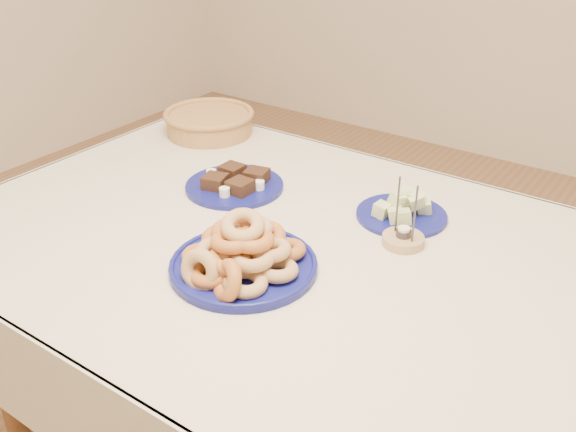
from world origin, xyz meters
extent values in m
cylinder|color=brown|center=(-0.70, 0.40, 0.36)|extent=(0.06, 0.06, 0.72)
cube|color=beige|center=(0.00, 0.00, 0.74)|extent=(1.70, 1.10, 0.02)
cube|color=beige|center=(0.00, 0.55, 0.61)|extent=(1.70, 0.01, 0.28)
cube|color=beige|center=(-0.85, 0.00, 0.61)|extent=(0.01, 1.10, 0.28)
cylinder|color=navy|center=(-0.04, -0.15, 0.76)|extent=(0.34, 0.34, 0.02)
torus|color=navy|center=(-0.04, -0.15, 0.77)|extent=(0.35, 0.35, 0.01)
torus|color=#A87846|center=(0.04, -0.15, 0.78)|extent=(0.10, 0.11, 0.04)
torus|color=#985022|center=(0.01, -0.08, 0.78)|extent=(0.12, 0.12, 0.04)
torus|color=#985022|center=(-0.07, -0.07, 0.78)|extent=(0.12, 0.12, 0.04)
torus|color=#A87846|center=(-0.13, -0.12, 0.78)|extent=(0.10, 0.10, 0.04)
torus|color=#985022|center=(-0.12, -0.19, 0.78)|extent=(0.13, 0.13, 0.04)
torus|color=#985022|center=(-0.06, -0.23, 0.78)|extent=(0.13, 0.13, 0.04)
torus|color=#A87846|center=(0.02, -0.22, 0.78)|extent=(0.11, 0.10, 0.04)
torus|color=#A87846|center=(0.01, -0.13, 0.81)|extent=(0.13, 0.12, 0.04)
torus|color=#985022|center=(-0.03, -0.09, 0.81)|extent=(0.10, 0.10, 0.06)
torus|color=#A87846|center=(-0.08, -0.10, 0.81)|extent=(0.13, 0.13, 0.05)
torus|color=#985022|center=(-0.10, -0.15, 0.81)|extent=(0.11, 0.11, 0.04)
torus|color=#A87846|center=(-0.08, -0.19, 0.81)|extent=(0.13, 0.13, 0.04)
torus|color=#985022|center=(-0.03, -0.21, 0.81)|extent=(0.12, 0.12, 0.04)
torus|color=#A87846|center=(0.00, -0.18, 0.81)|extent=(0.11, 0.11, 0.04)
torus|color=#985022|center=(-0.02, -0.15, 0.84)|extent=(0.12, 0.12, 0.03)
torus|color=#A87846|center=(-0.04, -0.12, 0.84)|extent=(0.13, 0.13, 0.05)
torus|color=#985022|center=(-0.07, -0.15, 0.84)|extent=(0.12, 0.12, 0.03)
torus|color=#985022|center=(-0.05, -0.18, 0.84)|extent=(0.12, 0.12, 0.03)
torus|color=#A87846|center=(-0.04, -0.15, 0.86)|extent=(0.13, 0.13, 0.06)
torus|color=#A87846|center=(-0.07, -0.26, 0.79)|extent=(0.10, 0.06, 0.10)
torus|color=#985022|center=(0.00, -0.25, 0.79)|extent=(0.11, 0.10, 0.10)
cylinder|color=navy|center=(0.13, 0.25, 0.76)|extent=(0.25, 0.25, 0.01)
cube|color=#BAD184|center=(0.12, 0.24, 0.80)|extent=(0.05, 0.05, 0.04)
cube|color=#BAD184|center=(0.15, 0.26, 0.80)|extent=(0.05, 0.06, 0.05)
cube|color=#BAD184|center=(0.13, 0.26, 0.80)|extent=(0.04, 0.04, 0.04)
cube|color=#BAD184|center=(0.13, 0.27, 0.80)|extent=(0.04, 0.05, 0.04)
cube|color=#BAD184|center=(0.15, 0.21, 0.78)|extent=(0.05, 0.05, 0.04)
cube|color=#BAD184|center=(0.13, 0.26, 0.80)|extent=(0.04, 0.04, 0.04)
cube|color=#BAD184|center=(0.09, 0.21, 0.78)|extent=(0.04, 0.04, 0.04)
cube|color=#BAD184|center=(0.10, 0.28, 0.78)|extent=(0.05, 0.05, 0.05)
cube|color=#BAD184|center=(0.13, 0.28, 0.80)|extent=(0.04, 0.04, 0.04)
cube|color=#BAD184|center=(0.13, 0.25, 0.80)|extent=(0.05, 0.05, 0.04)
cube|color=#BAD184|center=(0.17, 0.29, 0.78)|extent=(0.05, 0.05, 0.05)
cube|color=#BAD184|center=(0.15, 0.27, 0.80)|extent=(0.05, 0.05, 0.04)
cube|color=#BAD184|center=(0.13, 0.21, 0.78)|extent=(0.05, 0.05, 0.04)
cylinder|color=navy|center=(-0.31, 0.14, 0.76)|extent=(0.33, 0.33, 0.01)
cube|color=black|center=(-0.34, 0.10, 0.78)|extent=(0.07, 0.07, 0.03)
cube|color=black|center=(-0.27, 0.11, 0.78)|extent=(0.06, 0.06, 0.03)
cube|color=black|center=(-0.35, 0.18, 0.78)|extent=(0.06, 0.06, 0.03)
cube|color=black|center=(-0.27, 0.19, 0.78)|extent=(0.07, 0.07, 0.03)
cylinder|color=white|center=(-0.39, 0.14, 0.77)|extent=(0.03, 0.03, 0.02)
cylinder|color=white|center=(-0.29, 0.07, 0.77)|extent=(0.03, 0.03, 0.02)
cylinder|color=white|center=(-0.24, 0.16, 0.77)|extent=(0.03, 0.03, 0.02)
cylinder|color=olive|center=(-0.63, 0.41, 0.78)|extent=(0.30, 0.30, 0.07)
torus|color=olive|center=(-0.63, 0.41, 0.82)|extent=(0.32, 0.32, 0.02)
cylinder|color=tan|center=(0.19, 0.14, 0.76)|extent=(0.12, 0.12, 0.02)
cylinder|color=#393A3E|center=(0.19, 0.14, 0.78)|extent=(0.04, 0.04, 0.01)
cylinder|color=white|center=(0.19, 0.14, 0.79)|extent=(0.04, 0.04, 0.01)
cylinder|color=#393A3E|center=(0.16, 0.15, 0.84)|extent=(0.01, 0.01, 0.14)
cylinder|color=#393A3E|center=(0.21, 0.13, 0.84)|extent=(0.01, 0.01, 0.14)
camera|label=1|loc=(0.69, -1.03, 1.51)|focal=40.00mm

